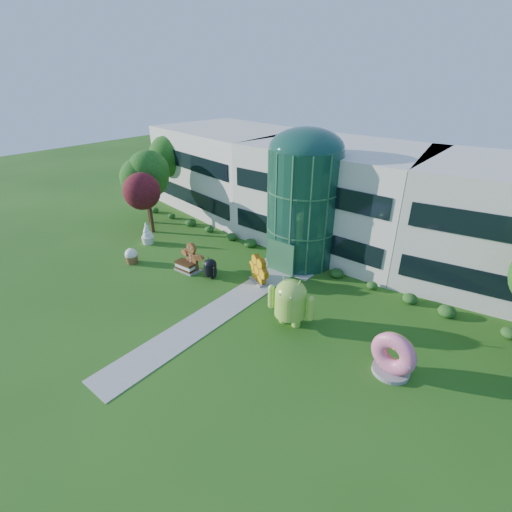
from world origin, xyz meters
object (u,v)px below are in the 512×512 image
Objects in this scene: android_black at (210,267)px; gingerbread at (192,257)px; android_green at (291,299)px; donut at (394,353)px.

gingerbread reaches higher than android_black.
gingerbread is (-10.59, 0.88, -0.63)m from android_green.
android_green is at bearing -175.57° from donut.
donut reaches higher than android_black.
android_black is at bearing 163.45° from android_green.
android_green is 1.99× the size of android_black.
gingerbread is at bearing -160.30° from android_black.
android_black is at bearing -178.76° from donut.
android_green is at bearing -5.57° from gingerbread.
android_green is 1.37× the size of gingerbread.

